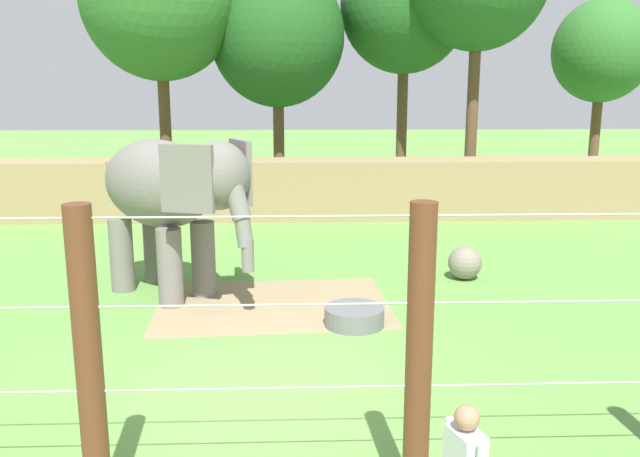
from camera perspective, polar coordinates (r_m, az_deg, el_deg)
name	(u,v)px	position (r m, az deg, el deg)	size (l,w,h in m)	color
ground_plane	(265,387)	(9.89, -4.78, -13.57)	(120.00, 120.00, 0.00)	#609342
dirt_patch	(273,304)	(13.34, -4.10, -6.60)	(4.64, 3.31, 0.01)	#937F5B
embankment_wall	(282,189)	(21.95, -3.32, 3.46)	(36.00, 1.80, 1.95)	#997F56
elephant	(169,192)	(13.68, -13.00, 3.08)	(3.86, 3.60, 3.32)	slate
enrichment_ball	(465,263)	(15.29, 12.50, -2.94)	(0.76, 0.76, 0.76)	gray
cable_fence	(252,369)	(6.47, -5.96, -12.09)	(10.92, 0.26, 3.26)	brown
water_tub	(354,316)	(12.14, 3.01, -7.61)	(1.10, 1.10, 0.35)	slate
tree_behind_wall	(277,36)	(26.65, -3.72, 16.35)	(5.24, 5.24, 9.02)	brown
tree_right_of_centre	(602,52)	(32.31, 23.36, 13.97)	(4.29, 4.29, 8.14)	brown
tree_far_right	(405,5)	(28.37, 7.40, 18.71)	(5.27, 5.27, 10.37)	brown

